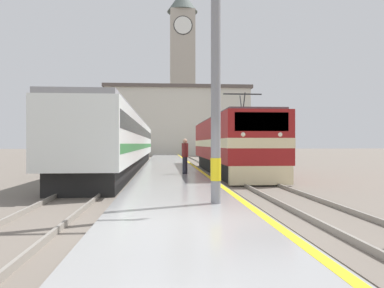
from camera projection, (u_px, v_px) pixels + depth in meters
ground_plane at (168, 162)px, 37.61m from camera, size 200.00×200.00×0.00m
platform at (169, 163)px, 32.63m from camera, size 3.69×140.00×0.27m
rail_track_near at (210, 164)px, 32.91m from camera, size 2.83×140.00×0.16m
rail_track_far at (130, 165)px, 32.37m from camera, size 2.84×140.00×0.16m
locomotive_train at (230, 144)px, 23.38m from camera, size 2.92×15.44×4.48m
passenger_train at (124, 142)px, 27.85m from camera, size 2.92×31.97×3.66m
catenary_mast at (220, 37)px, 9.88m from camera, size 3.07×0.28×8.78m
person_on_platform at (185, 155)px, 19.51m from camera, size 0.34×0.34×1.84m
clock_tower at (182, 67)px, 70.99m from camera, size 5.74×5.74×30.99m
station_building at (178, 121)px, 57.94m from camera, size 22.10×7.12×10.61m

